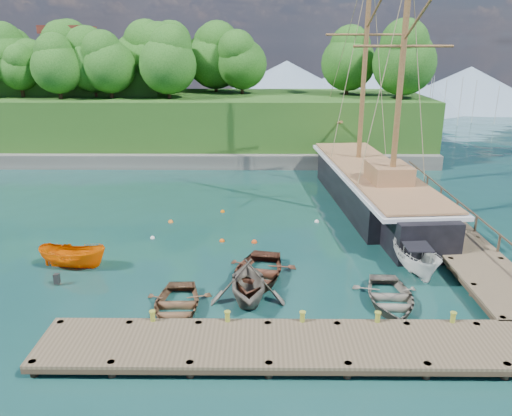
{
  "coord_description": "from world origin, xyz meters",
  "views": [
    {
      "loc": [
        0.29,
        -22.61,
        11.26
      ],
      "look_at": [
        0.06,
        5.04,
        2.0
      ],
      "focal_mm": 35.0,
      "sensor_mm": 36.0,
      "label": 1
    }
  ],
  "objects_px": {
    "rowboat_1": "(248,300)",
    "cabin_boat_white": "(415,272)",
    "rowboat_2": "(257,280)",
    "rowboat_3": "(389,304)",
    "motorboat_orange": "(74,267)",
    "rowboat_0": "(176,312)",
    "schooner": "(372,190)"
  },
  "relations": [
    {
      "from": "rowboat_3",
      "to": "motorboat_orange",
      "type": "bearing_deg",
      "value": 169.57
    },
    {
      "from": "rowboat_0",
      "to": "motorboat_orange",
      "type": "height_order",
      "value": "motorboat_orange"
    },
    {
      "from": "rowboat_1",
      "to": "rowboat_0",
      "type": "bearing_deg",
      "value": -163.67
    },
    {
      "from": "motorboat_orange",
      "to": "rowboat_0",
      "type": "bearing_deg",
      "value": -117.4
    },
    {
      "from": "cabin_boat_white",
      "to": "rowboat_1",
      "type": "bearing_deg",
      "value": -166.6
    },
    {
      "from": "rowboat_0",
      "to": "cabin_boat_white",
      "type": "relative_size",
      "value": 0.97
    },
    {
      "from": "rowboat_3",
      "to": "motorboat_orange",
      "type": "xyz_separation_m",
      "value": [
        -15.6,
        3.69,
        0.0
      ]
    },
    {
      "from": "schooner",
      "to": "motorboat_orange",
      "type": "bearing_deg",
      "value": -153.45
    },
    {
      "from": "rowboat_0",
      "to": "rowboat_2",
      "type": "distance_m",
      "value": 4.69
    },
    {
      "from": "rowboat_1",
      "to": "rowboat_2",
      "type": "bearing_deg",
      "value": 75.59
    },
    {
      "from": "rowboat_1",
      "to": "rowboat_2",
      "type": "relative_size",
      "value": 0.8
    },
    {
      "from": "rowboat_0",
      "to": "rowboat_3",
      "type": "relative_size",
      "value": 0.98
    },
    {
      "from": "rowboat_0",
      "to": "rowboat_1",
      "type": "height_order",
      "value": "rowboat_1"
    },
    {
      "from": "rowboat_2",
      "to": "cabin_boat_white",
      "type": "height_order",
      "value": "cabin_boat_white"
    },
    {
      "from": "rowboat_0",
      "to": "cabin_boat_white",
      "type": "distance_m",
      "value": 12.34
    },
    {
      "from": "rowboat_1",
      "to": "rowboat_2",
      "type": "height_order",
      "value": "rowboat_1"
    },
    {
      "from": "motorboat_orange",
      "to": "cabin_boat_white",
      "type": "height_order",
      "value": "cabin_boat_white"
    },
    {
      "from": "rowboat_0",
      "to": "rowboat_2",
      "type": "xyz_separation_m",
      "value": [
        3.51,
        3.11,
        0.0
      ]
    },
    {
      "from": "rowboat_1",
      "to": "cabin_boat_white",
      "type": "bearing_deg",
      "value": 16.27
    },
    {
      "from": "rowboat_2",
      "to": "rowboat_0",
      "type": "bearing_deg",
      "value": -126.76
    },
    {
      "from": "rowboat_1",
      "to": "motorboat_orange",
      "type": "xyz_separation_m",
      "value": [
        -9.19,
        3.38,
        0.0
      ]
    },
    {
      "from": "rowboat_3",
      "to": "rowboat_1",
      "type": "bearing_deg",
      "value": -179.94
    },
    {
      "from": "motorboat_orange",
      "to": "cabin_boat_white",
      "type": "distance_m",
      "value": 17.72
    },
    {
      "from": "rowboat_1",
      "to": "cabin_boat_white",
      "type": "relative_size",
      "value": 0.92
    },
    {
      "from": "rowboat_0",
      "to": "schooner",
      "type": "relative_size",
      "value": 0.15
    },
    {
      "from": "cabin_boat_white",
      "to": "schooner",
      "type": "relative_size",
      "value": 0.16
    },
    {
      "from": "rowboat_2",
      "to": "rowboat_3",
      "type": "relative_size",
      "value": 1.16
    },
    {
      "from": "rowboat_2",
      "to": "cabin_boat_white",
      "type": "xyz_separation_m",
      "value": [
        8.13,
        0.99,
        0.0
      ]
    },
    {
      "from": "rowboat_0",
      "to": "motorboat_orange",
      "type": "relative_size",
      "value": 1.13
    },
    {
      "from": "rowboat_3",
      "to": "motorboat_orange",
      "type": "distance_m",
      "value": 16.03
    },
    {
      "from": "motorboat_orange",
      "to": "schooner",
      "type": "relative_size",
      "value": 0.13
    },
    {
      "from": "cabin_boat_white",
      "to": "rowboat_2",
      "type": "bearing_deg",
      "value": -179.02
    }
  ]
}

